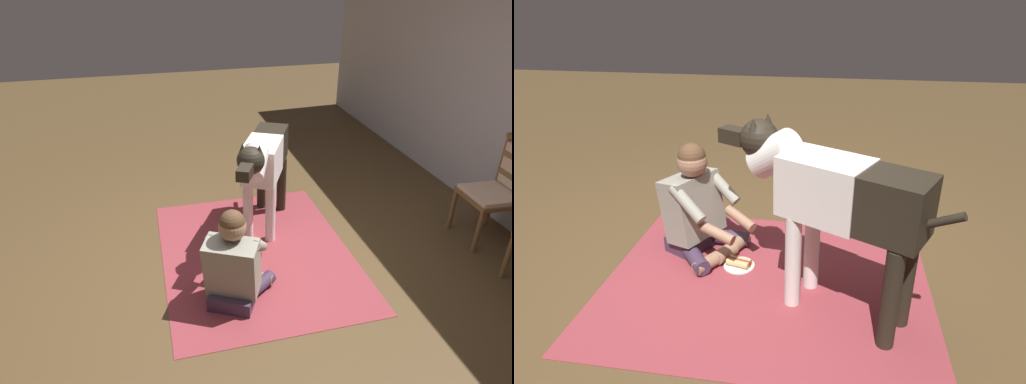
# 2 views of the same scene
# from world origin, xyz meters

# --- Properties ---
(ground_plane) EXTENTS (15.20, 15.20, 0.00)m
(ground_plane) POSITION_xyz_m (0.00, 0.00, 0.00)
(ground_plane) COLOR brown
(area_rug) EXTENTS (2.11, 1.69, 0.01)m
(area_rug) POSITION_xyz_m (-0.29, 0.18, 0.00)
(area_rug) COLOR brown
(area_rug) RESTS_ON ground
(person_sitting_on_floor) EXTENTS (0.70, 0.63, 0.82)m
(person_sitting_on_floor) POSITION_xyz_m (0.26, -0.14, 0.34)
(person_sitting_on_floor) COLOR #3F2F47
(person_sitting_on_floor) RESTS_ON ground
(large_dog) EXTENTS (1.34, 0.77, 1.10)m
(large_dog) POSITION_xyz_m (-0.69, 0.35, 0.73)
(large_dog) COLOR white
(large_dog) RESTS_ON ground
(hot_dog_on_plate) EXTENTS (0.22, 0.22, 0.06)m
(hot_dog_on_plate) POSITION_xyz_m (-0.07, 0.03, 0.03)
(hot_dog_on_plate) COLOR silver
(hot_dog_on_plate) RESTS_ON ground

